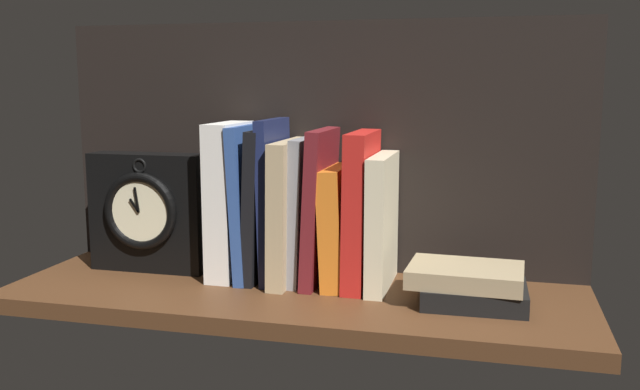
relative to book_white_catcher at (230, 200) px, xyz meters
The scene contains 14 objects.
ground_plane 19.13cm from the book_white_catcher, 23.70° to the right, with size 87.92×29.36×2.50cm, color #4C2D19.
back_panel 17.05cm from the book_white_catcher, 35.38° to the left, with size 87.92×1.20×40.93cm, color black.
book_white_catcher is the anchor object (origin of this frame).
book_blue_modern 3.23cm from the book_white_catcher, ahead, with size 1.73×13.43×24.45cm, color #2D4C8E.
book_black_skeptic 5.43cm from the book_white_catcher, ahead, with size 2.03×13.15×23.85cm, color black.
book_navy_bierce 7.59cm from the book_white_catcher, ahead, with size 1.72×12.96×25.50cm, color #192147.
book_tan_shortstories 10.19cm from the book_white_catcher, ahead, with size 2.74×16.20×22.22cm, color tan.
book_gray_chess 12.77cm from the book_white_catcher, ahead, with size 1.90×12.23×22.68cm, color gray.
book_maroon_dawkins 14.99cm from the book_white_catcher, ahead, with size 2.03×14.39×24.05cm, color maroon.
book_orange_pandolfini 18.26cm from the book_white_catcher, ahead, with size 3.35×13.83×18.34cm, color orange.
book_red_requiem 21.53cm from the book_white_catcher, ahead, with size 3.17×14.56×23.77cm, color red.
book_cream_twain 24.89cm from the book_white_catcher, ahead, with size 2.77×15.39×20.37cm, color beige.
framed_clock 14.59cm from the book_white_catcher, behind, with size 19.60×6.15×19.60cm.
book_stack_side 39.95cm from the book_white_catcher, ahead, with size 16.81×12.07×5.45cm.
Camera 1 is at (28.79, -96.54, 31.09)cm, focal length 38.65 mm.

